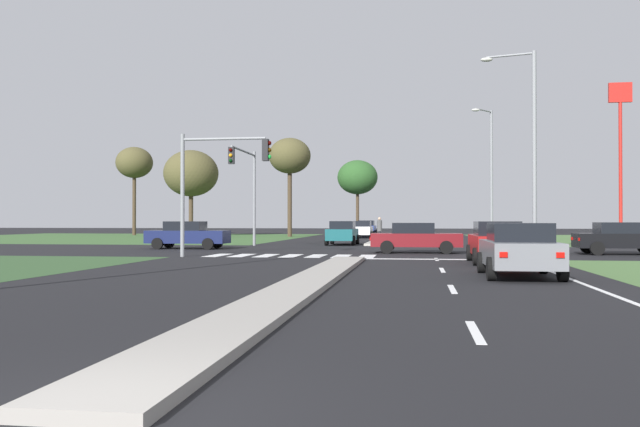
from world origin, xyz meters
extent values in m
plane|color=black|center=(0.00, 30.00, 0.00)|extent=(200.00, 200.00, 0.00)
cube|color=#385B2D|center=(-25.50, 54.50, 0.00)|extent=(35.00, 35.00, 0.01)
cube|color=gray|center=(0.00, 11.00, 0.07)|extent=(1.20, 22.00, 0.14)
cube|color=#ADA89E|center=(0.00, 55.00, 0.07)|extent=(1.20, 36.00, 0.14)
cube|color=silver|center=(3.50, 4.96, 0.01)|extent=(0.14, 2.00, 0.01)
cube|color=silver|center=(3.50, 10.96, 0.01)|extent=(0.14, 2.00, 0.01)
cube|color=silver|center=(3.50, 16.96, 0.01)|extent=(0.14, 2.00, 0.01)
cube|color=silver|center=(3.50, 22.96, 0.01)|extent=(0.14, 2.00, 0.01)
cube|color=silver|center=(6.85, 12.00, 0.01)|extent=(0.14, 24.00, 0.01)
cube|color=silver|center=(3.80, 23.00, 0.01)|extent=(6.40, 0.50, 0.01)
cube|color=silver|center=(-6.40, 24.80, 0.01)|extent=(0.70, 2.80, 0.01)
cube|color=silver|center=(-5.25, 24.80, 0.01)|extent=(0.70, 2.80, 0.01)
cube|color=silver|center=(-4.10, 24.80, 0.01)|extent=(0.70, 2.80, 0.01)
cube|color=silver|center=(-2.95, 24.80, 0.01)|extent=(0.70, 2.80, 0.01)
cube|color=silver|center=(-1.80, 24.80, 0.01)|extent=(0.70, 2.80, 0.01)
cube|color=silver|center=(-0.65, 24.80, 0.01)|extent=(0.70, 2.80, 0.01)
cube|color=silver|center=(0.50, 24.80, 0.01)|extent=(0.70, 2.80, 0.01)
cube|color=black|center=(12.29, 28.25, 0.66)|extent=(4.15, 1.86, 0.68)
cube|color=black|center=(12.14, 28.25, 1.26)|extent=(1.91, 1.63, 0.52)
cube|color=red|center=(10.19, 28.96, 0.73)|extent=(0.04, 0.20, 0.14)
cube|color=red|center=(10.19, 27.55, 0.73)|extent=(0.04, 0.20, 0.14)
cylinder|color=black|center=(10.96, 29.18, 0.32)|extent=(0.64, 0.22, 0.64)
cylinder|color=black|center=(10.96, 27.32, 0.32)|extent=(0.64, 0.22, 0.64)
cube|color=slate|center=(5.56, 14.69, 0.67)|extent=(1.83, 4.25, 0.70)
cube|color=black|center=(5.56, 14.54, 1.28)|extent=(1.61, 1.96, 0.52)
cube|color=red|center=(4.87, 12.54, 0.74)|extent=(0.20, 0.04, 0.14)
cube|color=red|center=(6.26, 12.54, 0.74)|extent=(0.20, 0.04, 0.14)
cylinder|color=black|center=(4.65, 16.05, 0.32)|extent=(0.22, 0.64, 0.64)
cylinder|color=black|center=(6.47, 16.05, 0.32)|extent=(0.22, 0.64, 0.64)
cylinder|color=black|center=(4.65, 13.33, 0.32)|extent=(0.22, 0.64, 0.64)
cylinder|color=black|center=(6.47, 13.33, 0.32)|extent=(0.22, 0.64, 0.64)
cube|color=navy|center=(-2.30, 62.35, 0.71)|extent=(1.73, 4.21, 0.77)
cube|color=black|center=(-2.30, 62.50, 1.35)|extent=(1.52, 1.94, 0.52)
cube|color=red|center=(-1.64, 64.48, 0.78)|extent=(0.20, 0.04, 0.14)
cube|color=red|center=(-2.95, 64.48, 0.78)|extent=(0.20, 0.04, 0.14)
cylinder|color=black|center=(-1.43, 61.00, 0.32)|extent=(0.22, 0.64, 0.64)
cylinder|color=black|center=(-3.16, 61.00, 0.32)|extent=(0.22, 0.64, 0.64)
cylinder|color=black|center=(-1.43, 63.70, 0.32)|extent=(0.22, 0.64, 0.64)
cylinder|color=black|center=(-3.16, 63.70, 0.32)|extent=(0.22, 0.64, 0.64)
cube|color=#A31919|center=(5.66, 20.86, 0.69)|extent=(1.75, 4.60, 0.74)
cube|color=black|center=(5.66, 20.71, 1.32)|extent=(1.54, 2.11, 0.52)
cube|color=red|center=(5.00, 18.55, 0.76)|extent=(0.20, 0.04, 0.14)
cube|color=red|center=(6.33, 18.55, 0.76)|extent=(0.20, 0.04, 0.14)
cylinder|color=black|center=(4.79, 22.34, 0.32)|extent=(0.22, 0.64, 0.64)
cylinder|color=black|center=(6.54, 22.34, 0.32)|extent=(0.22, 0.64, 0.64)
cylinder|color=black|center=(4.79, 19.39, 0.32)|extent=(0.22, 0.64, 0.64)
cylinder|color=black|center=(6.54, 19.39, 0.32)|extent=(0.22, 0.64, 0.64)
cube|color=maroon|center=(2.68, 28.33, 0.65)|extent=(4.43, 1.79, 0.65)
cube|color=black|center=(2.53, 28.33, 1.23)|extent=(2.04, 1.57, 0.52)
cube|color=red|center=(0.45, 29.01, 0.71)|extent=(0.04, 0.20, 0.14)
cube|color=red|center=(0.45, 27.65, 0.71)|extent=(0.04, 0.20, 0.14)
cylinder|color=black|center=(4.10, 29.22, 0.32)|extent=(0.64, 0.22, 0.64)
cylinder|color=black|center=(4.10, 27.43, 0.32)|extent=(0.64, 0.22, 0.64)
cylinder|color=black|center=(1.27, 29.22, 0.32)|extent=(0.64, 0.22, 0.64)
cylinder|color=black|center=(1.27, 27.43, 0.32)|extent=(0.64, 0.22, 0.64)
cube|color=silver|center=(-2.25, 56.44, 0.69)|extent=(1.73, 4.48, 0.73)
cube|color=black|center=(-2.25, 56.59, 1.31)|extent=(1.52, 2.06, 0.52)
cube|color=red|center=(-1.60, 58.70, 0.76)|extent=(0.20, 0.04, 0.14)
cube|color=red|center=(-2.91, 58.70, 0.76)|extent=(0.20, 0.04, 0.14)
cylinder|color=black|center=(-1.39, 55.01, 0.32)|extent=(0.22, 0.64, 0.64)
cylinder|color=black|center=(-3.12, 55.01, 0.32)|extent=(0.22, 0.64, 0.64)
cylinder|color=black|center=(-1.39, 57.87, 0.32)|extent=(0.22, 0.64, 0.64)
cylinder|color=black|center=(-3.12, 57.87, 0.32)|extent=(0.22, 0.64, 0.64)
cube|color=#19565B|center=(-2.15, 38.80, 0.68)|extent=(1.74, 4.51, 0.73)
cube|color=black|center=(-2.15, 38.95, 1.31)|extent=(1.53, 2.07, 0.52)
cube|color=red|center=(-1.49, 41.07, 0.76)|extent=(0.20, 0.04, 0.14)
cube|color=red|center=(-2.81, 41.07, 0.76)|extent=(0.20, 0.04, 0.14)
cylinder|color=black|center=(-1.29, 37.36, 0.32)|extent=(0.22, 0.64, 0.64)
cylinder|color=black|center=(-3.02, 37.36, 0.32)|extent=(0.22, 0.64, 0.64)
cylinder|color=black|center=(-1.29, 40.24, 0.32)|extent=(0.22, 0.64, 0.64)
cylinder|color=black|center=(-3.02, 40.24, 0.32)|extent=(0.22, 0.64, 0.64)
cube|color=#161E47|center=(-10.17, 31.38, 0.68)|extent=(4.57, 1.74, 0.72)
cube|color=black|center=(-10.32, 31.38, 1.30)|extent=(2.10, 1.53, 0.52)
cube|color=red|center=(-12.48, 32.04, 0.75)|extent=(0.04, 0.20, 0.14)
cube|color=red|center=(-12.48, 30.72, 0.75)|extent=(0.04, 0.20, 0.14)
cylinder|color=black|center=(-8.71, 32.25, 0.32)|extent=(0.64, 0.22, 0.64)
cylinder|color=black|center=(-8.71, 30.51, 0.32)|extent=(0.64, 0.22, 0.64)
cylinder|color=black|center=(-11.64, 32.25, 0.32)|extent=(0.64, 0.22, 0.64)
cylinder|color=black|center=(-11.64, 30.51, 0.32)|extent=(0.64, 0.22, 0.64)
cylinder|color=gray|center=(-7.60, 36.60, 3.02)|extent=(0.18, 0.18, 6.04)
cylinder|color=gray|center=(-7.60, 33.93, 5.79)|extent=(0.12, 5.33, 0.12)
cube|color=black|center=(-7.60, 31.27, 5.26)|extent=(0.32, 0.26, 0.95)
sphere|color=#360503|center=(-7.60, 31.11, 5.56)|extent=(0.20, 0.20, 0.20)
sphere|color=orange|center=(-7.60, 31.11, 5.26)|extent=(0.20, 0.20, 0.20)
sphere|color=black|center=(-7.60, 31.11, 4.96)|extent=(0.20, 0.20, 0.20)
cylinder|color=gray|center=(-7.60, 23.40, 2.73)|extent=(0.18, 0.18, 5.46)
cylinder|color=gray|center=(-5.71, 23.40, 5.21)|extent=(3.77, 0.12, 0.12)
cube|color=black|center=(-3.83, 23.40, 4.68)|extent=(0.26, 0.32, 0.95)
sphere|color=#360503|center=(-3.67, 23.40, 4.98)|extent=(0.20, 0.20, 0.20)
sphere|color=#3A2405|center=(-3.67, 23.40, 4.68)|extent=(0.20, 0.20, 0.20)
sphere|color=green|center=(-3.67, 23.40, 4.38)|extent=(0.20, 0.20, 0.20)
cylinder|color=gray|center=(8.01, 26.39, 4.67)|extent=(0.20, 0.20, 9.35)
cylinder|color=gray|center=(6.98, 26.66, 9.25)|extent=(2.08, 0.64, 0.10)
ellipsoid|color=#B2B2A8|center=(5.95, 26.93, 9.15)|extent=(0.56, 0.28, 0.20)
cylinder|color=gray|center=(8.01, 43.70, 4.73)|extent=(0.20, 0.20, 9.47)
cylinder|color=gray|center=(7.39, 42.86, 9.37)|extent=(1.32, 1.75, 0.10)
ellipsoid|color=#B2B2A8|center=(6.76, 42.02, 9.27)|extent=(0.56, 0.28, 0.20)
cylinder|color=#232833|center=(0.19, 40.66, 0.50)|extent=(0.16, 0.16, 0.72)
cylinder|color=#4C4C4C|center=(0.19, 40.66, 1.24)|extent=(0.34, 0.34, 0.76)
sphere|color=tan|center=(0.19, 40.66, 1.73)|extent=(0.21, 0.21, 0.21)
cylinder|color=red|center=(19.10, 51.78, 5.60)|extent=(0.28, 0.28, 11.20)
cube|color=red|center=(19.10, 51.78, 12.00)|extent=(1.80, 0.30, 1.60)
torus|color=yellow|center=(18.70, 51.95, 12.00)|extent=(0.96, 0.16, 0.96)
torus|color=yellow|center=(19.49, 51.95, 12.00)|extent=(0.96, 0.16, 0.96)
cylinder|color=#423323|center=(-27.95, 64.17, 3.44)|extent=(0.39, 0.39, 6.88)
ellipsoid|color=#4C4728|center=(-27.95, 64.17, 7.98)|extent=(4.01, 4.01, 3.41)
cylinder|color=#423323|center=(-20.09, 60.25, 2.45)|extent=(0.45, 0.45, 4.91)
ellipsoid|color=#4C4728|center=(-20.09, 60.25, 6.44)|extent=(5.57, 5.57, 4.74)
cylinder|color=#423323|center=(-9.72, 59.73, 3.45)|extent=(0.43, 0.43, 6.89)
ellipsoid|color=#4C4728|center=(-9.72, 59.73, 8.03)|extent=(4.16, 4.16, 3.54)
cylinder|color=#423323|center=(-3.36, 64.08, 2.48)|extent=(0.32, 0.32, 4.97)
ellipsoid|color=#285123|center=(-3.36, 64.08, 6.12)|extent=(4.20, 4.20, 3.57)
camera|label=1|loc=(2.66, -4.81, 1.61)|focal=37.22mm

